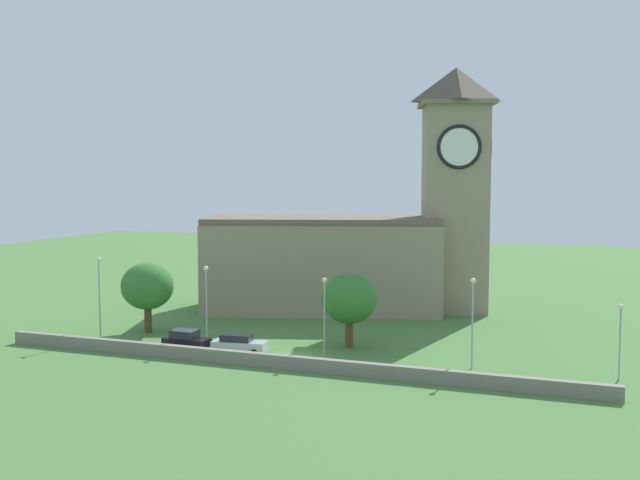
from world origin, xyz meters
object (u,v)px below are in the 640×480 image
object	(u,v)px
car_silver	(239,344)
tree_churchyard	(349,299)
car_black	(186,341)
tree_riverside_east	(147,286)
streetlamp_west_mid	(206,292)
streetlamp_east_mid	(473,309)
streetlamp_west_end	(99,285)
streetlamp_east_end	(620,328)
church	(360,242)
streetlamp_central	(324,303)

from	to	relation	value
car_silver	tree_churchyard	xyz separation A→B (m)	(8.46, 5.45, 3.63)
car_black	tree_riverside_east	bearing A→B (deg)	143.21
car_black	streetlamp_west_mid	bearing A→B (deg)	85.53
streetlamp_west_mid	tree_riverside_east	distance (m)	8.39
car_silver	streetlamp_east_mid	size ratio (longest dim) A/B	0.67
streetlamp_west_end	tree_churchyard	world-z (taller)	streetlamp_west_end
streetlamp_east_end	streetlamp_west_mid	bearing A→B (deg)	-179.89
streetlamp_west_end	streetlamp_east_mid	xyz separation A→B (m)	(35.29, 1.11, -0.25)
streetlamp_east_mid	church	bearing A→B (deg)	126.38
tree_riverside_east	streetlamp_east_mid	bearing A→B (deg)	-5.30
church	tree_churchyard	bearing A→B (deg)	-75.20
streetlamp_west_end	streetlamp_west_mid	bearing A→B (deg)	8.65
streetlamp_west_mid	streetlamp_east_end	bearing A→B (deg)	0.11
streetlamp_east_end	tree_riverside_east	bearing A→B (deg)	176.81
streetlamp_west_mid	car_black	bearing A→B (deg)	-94.47
streetlamp_west_end	streetlamp_east_mid	bearing A→B (deg)	1.80
streetlamp_west_end	streetlamp_east_mid	size ratio (longest dim) A/B	1.06
car_silver	tree_riverside_east	bearing A→B (deg)	159.06
streetlamp_west_end	streetlamp_central	distance (m)	22.51
car_silver	streetlamp_west_mid	size ratio (longest dim) A/B	0.68
streetlamp_east_mid	tree_riverside_east	world-z (taller)	streetlamp_east_mid
church	streetlamp_central	world-z (taller)	church
streetlamp_west_mid	streetlamp_central	distance (m)	11.82
church	car_black	bearing A→B (deg)	-107.57
streetlamp_west_end	tree_churchyard	size ratio (longest dim) A/B	1.16
streetlamp_east_end	car_silver	bearing A→B (deg)	-175.78
car_black	streetlamp_west_mid	distance (m)	5.09
streetlamp_east_end	tree_churchyard	distance (m)	23.13
tree_riverside_east	streetlamp_west_mid	bearing A→B (deg)	-17.42
streetlamp_central	streetlamp_east_end	bearing A→B (deg)	1.06
streetlamp_east_end	streetlamp_west_end	bearing A→B (deg)	-177.91
car_black	streetlamp_east_end	distance (m)	36.33
streetlamp_west_mid	streetlamp_west_end	bearing A→B (deg)	-171.35
streetlamp_east_end	tree_riverside_east	size ratio (longest dim) A/B	0.85
car_black	streetlamp_central	bearing A→B (deg)	13.56
car_black	streetlamp_east_mid	distance (m)	25.35
streetlamp_central	car_silver	bearing A→B (deg)	-165.81
car_silver	streetlamp_east_mid	bearing A→B (deg)	4.88
car_black	tree_churchyard	size ratio (longest dim) A/B	0.60
streetlamp_central	streetlamp_east_mid	size ratio (longest dim) A/B	0.92
streetlamp_east_end	tree_churchyard	world-z (taller)	tree_churchyard
church	tree_churchyard	xyz separation A→B (m)	(5.04, -19.07, -3.40)
streetlamp_west_end	streetlamp_east_end	world-z (taller)	streetlamp_west_end
car_black	tree_riverside_east	size ratio (longest dim) A/B	0.59
streetlamp_east_mid	tree_churchyard	bearing A→B (deg)	162.42
church	streetlamp_west_end	bearing A→B (deg)	-127.73
car_silver	streetlamp_central	size ratio (longest dim) A/B	0.73
car_black	streetlamp_east_mid	xyz separation A→B (m)	(24.89, 2.77, 3.97)
car_silver	church	bearing A→B (deg)	82.06
tree_riverside_east	car_black	bearing A→B (deg)	-36.79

